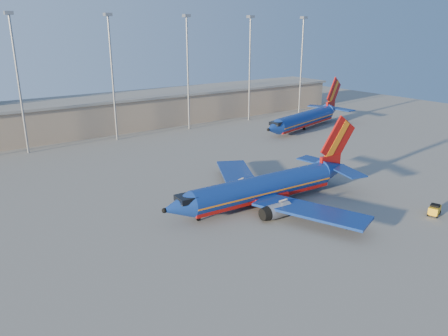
{
  "coord_description": "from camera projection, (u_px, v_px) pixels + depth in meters",
  "views": [
    {
      "loc": [
        -42.34,
        -51.71,
        25.72
      ],
      "look_at": [
        -3.87,
        3.11,
        4.0
      ],
      "focal_mm": 35.0,
      "sensor_mm": 36.0,
      "label": 1
    }
  ],
  "objects": [
    {
      "name": "light_mast_row",
      "position": [
        152.0,
        63.0,
        104.47
      ],
      "size": [
        101.6,
        1.6,
        28.65
      ],
      "color": "gray",
      "rests_on": "ground"
    },
    {
      "name": "ground",
      "position": [
        254.0,
        192.0,
        71.33
      ],
      "size": [
        220.0,
        220.0,
        0.0
      ],
      "primitive_type": "plane",
      "color": "slate",
      "rests_on": "ground"
    },
    {
      "name": "luggage_pile",
      "position": [
        351.0,
        225.0,
        58.98
      ],
      "size": [
        3.21,
        2.57,
        0.54
      ],
      "color": "black",
      "rests_on": "ground"
    },
    {
      "name": "aircraft_main",
      "position": [
        267.0,
        187.0,
        66.03
      ],
      "size": [
        35.54,
        34.16,
        12.03
      ],
      "rotation": [
        0.0,
        0.0,
        -0.04
      ],
      "color": "navy",
      "rests_on": "ground"
    },
    {
      "name": "baggage_tug",
      "position": [
        435.0,
        210.0,
        62.29
      ],
      "size": [
        2.58,
        1.99,
        1.63
      ],
      "rotation": [
        0.0,
        0.0,
        0.31
      ],
      "color": "#EEA915",
      "rests_on": "ground"
    },
    {
      "name": "aircraft_second",
      "position": [
        306.0,
        118.0,
        114.58
      ],
      "size": [
        35.58,
        16.88,
        12.29
      ],
      "rotation": [
        0.0,
        0.0,
        0.26
      ],
      "color": "navy",
      "rests_on": "ground"
    },
    {
      "name": "terminal_building",
      "position": [
        151.0,
        108.0,
        120.63
      ],
      "size": [
        122.0,
        16.0,
        8.5
      ],
      "color": "#9E876D",
      "rests_on": "ground"
    }
  ]
}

